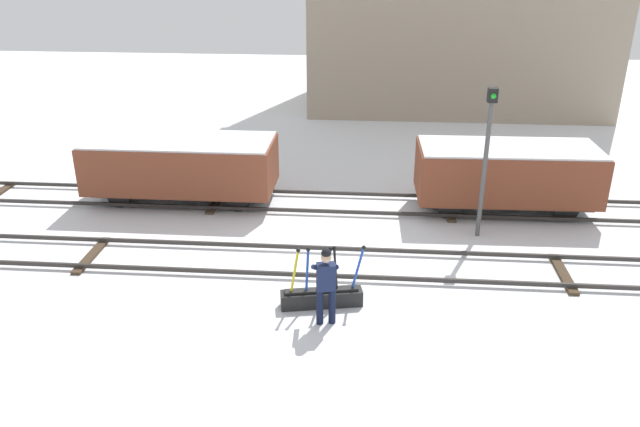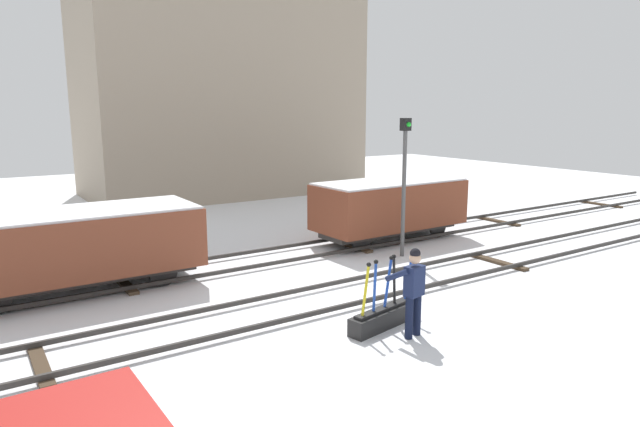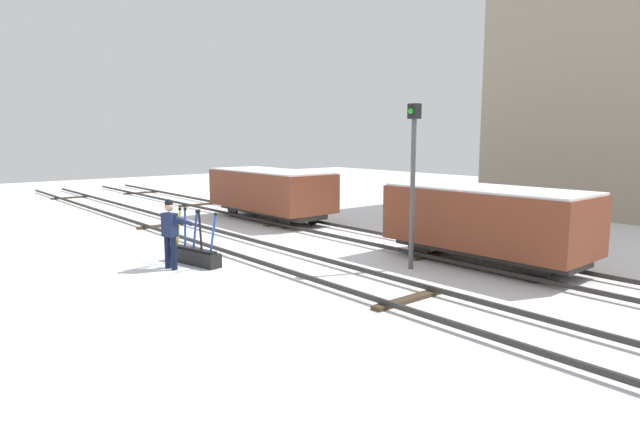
# 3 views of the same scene
# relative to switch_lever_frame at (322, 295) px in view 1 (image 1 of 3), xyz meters

# --- Properties ---
(ground_plane) EXTENTS (60.00, 60.00, 0.00)m
(ground_plane) POSITION_rel_switch_lever_frame_xyz_m (-0.17, 1.84, -0.25)
(ground_plane) COLOR white
(track_main_line) EXTENTS (44.00, 1.94, 0.18)m
(track_main_line) POSITION_rel_switch_lever_frame_xyz_m (-0.17, 1.84, -0.14)
(track_main_line) COLOR #2D2B28
(track_main_line) RESTS_ON ground_plane
(track_siding_near) EXTENTS (44.00, 1.94, 0.18)m
(track_siding_near) POSITION_rel_switch_lever_frame_xyz_m (-0.17, 5.65, -0.15)
(track_siding_near) COLOR #2D2B28
(track_siding_near) RESTS_ON ground_plane
(switch_lever_frame) EXTENTS (1.86, 0.71, 1.45)m
(switch_lever_frame) POSITION_rel_switch_lever_frame_xyz_m (0.00, 0.00, 0.00)
(switch_lever_frame) COLOR black
(switch_lever_frame) RESTS_ON ground_plane
(rail_worker) EXTENTS (0.63, 0.72, 1.75)m
(rail_worker) POSITION_rel_switch_lever_frame_xyz_m (0.14, -0.66, 0.74)
(rail_worker) COLOR #111831
(rail_worker) RESTS_ON ground_plane
(signal_post) EXTENTS (0.24, 0.32, 4.06)m
(signal_post) POSITION_rel_switch_lever_frame_xyz_m (3.95, 3.91, 2.22)
(signal_post) COLOR #4C4C4C
(signal_post) RESTS_ON ground_plane
(freight_car_far_end) EXTENTS (5.59, 2.26, 1.98)m
(freight_car_far_end) POSITION_rel_switch_lever_frame_xyz_m (-4.69, 5.65, 0.92)
(freight_car_far_end) COLOR #2D2B28
(freight_car_far_end) RESTS_ON ground_plane
(freight_car_mid_siding) EXTENTS (5.17, 2.23, 2.01)m
(freight_car_mid_siding) POSITION_rel_switch_lever_frame_xyz_m (4.92, 5.65, 0.93)
(freight_car_mid_siding) COLOR #2D2B28
(freight_car_mid_siding) RESTS_ON ground_plane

